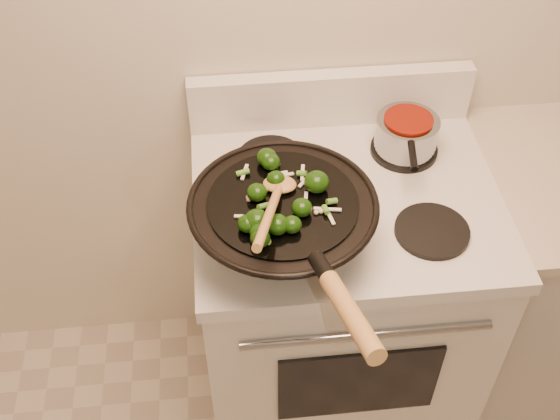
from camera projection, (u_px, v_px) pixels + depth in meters
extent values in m
cube|color=white|center=(336.00, 308.00, 2.12)|extent=(0.76, 0.64, 0.88)
cube|color=white|center=(347.00, 200.00, 1.79)|extent=(0.78, 0.66, 0.04)
cube|color=white|center=(331.00, 98.00, 1.93)|extent=(0.78, 0.05, 0.16)
cylinder|color=gray|center=(367.00, 335.00, 1.65)|extent=(0.60, 0.02, 0.02)
cube|color=black|center=(358.00, 384.00, 1.81)|extent=(0.42, 0.01, 0.28)
cylinder|color=black|center=(283.00, 242.00, 1.65)|extent=(0.18, 0.18, 0.01)
cylinder|color=black|center=(432.00, 231.00, 1.68)|extent=(0.18, 0.18, 0.01)
cylinder|color=black|center=(271.00, 159.00, 1.86)|extent=(0.18, 0.18, 0.01)
cylinder|color=black|center=(404.00, 149.00, 1.89)|extent=(0.18, 0.18, 0.01)
torus|color=black|center=(283.00, 204.00, 1.56)|extent=(0.43, 0.43, 0.02)
cylinder|color=black|center=(283.00, 203.00, 1.56)|extent=(0.34, 0.34, 0.01)
cylinder|color=black|center=(322.00, 267.00, 1.36)|extent=(0.05, 0.08, 0.05)
cylinder|color=#B48147|center=(351.00, 315.00, 1.24)|extent=(0.08, 0.23, 0.09)
ellipsoid|color=#133508|center=(257.00, 220.00, 1.49)|extent=(0.05, 0.05, 0.05)
cylinder|color=#4F792B|center=(265.00, 225.00, 1.50)|extent=(0.02, 0.02, 0.02)
ellipsoid|color=#133508|center=(277.00, 225.00, 1.48)|extent=(0.05, 0.05, 0.04)
ellipsoid|color=#133508|center=(257.00, 192.00, 1.55)|extent=(0.05, 0.05, 0.04)
ellipsoid|color=#133508|center=(260.00, 238.00, 1.46)|extent=(0.04, 0.04, 0.04)
cylinder|color=#4F792B|center=(266.00, 241.00, 1.47)|extent=(0.02, 0.02, 0.02)
ellipsoid|color=#133508|center=(292.00, 225.00, 1.48)|extent=(0.04, 0.04, 0.04)
ellipsoid|color=#133508|center=(259.00, 232.00, 1.47)|extent=(0.04, 0.04, 0.04)
ellipsoid|color=#133508|center=(271.00, 162.00, 1.62)|extent=(0.04, 0.04, 0.04)
cylinder|color=#4F792B|center=(276.00, 165.00, 1.63)|extent=(0.02, 0.02, 0.01)
ellipsoid|color=#133508|center=(317.00, 182.00, 1.57)|extent=(0.06, 0.06, 0.05)
ellipsoid|color=#133508|center=(248.00, 224.00, 1.49)|extent=(0.04, 0.04, 0.04)
ellipsoid|color=#133508|center=(267.00, 157.00, 1.63)|extent=(0.05, 0.05, 0.04)
cylinder|color=#4F792B|center=(273.00, 161.00, 1.64)|extent=(0.02, 0.02, 0.02)
ellipsoid|color=#133508|center=(276.00, 179.00, 1.58)|extent=(0.04, 0.04, 0.04)
ellipsoid|color=#133508|center=(302.00, 208.00, 1.52)|extent=(0.05, 0.05, 0.04)
cube|color=white|center=(245.00, 172.00, 1.62)|extent=(0.02, 0.05, 0.00)
cube|color=white|center=(257.00, 240.00, 1.47)|extent=(0.01, 0.06, 0.00)
cube|color=white|center=(328.00, 209.00, 1.54)|extent=(0.06, 0.02, 0.00)
cube|color=white|center=(247.00, 216.00, 1.52)|extent=(0.05, 0.01, 0.00)
cube|color=white|center=(276.00, 187.00, 1.58)|extent=(0.04, 0.04, 0.00)
cube|color=white|center=(330.00, 217.00, 1.52)|extent=(0.02, 0.05, 0.00)
cube|color=white|center=(302.00, 173.00, 1.62)|extent=(0.02, 0.05, 0.00)
cube|color=white|center=(278.00, 174.00, 1.62)|extent=(0.05, 0.01, 0.00)
cube|color=white|center=(306.00, 200.00, 1.56)|extent=(0.02, 0.05, 0.00)
cube|color=white|center=(282.00, 176.00, 1.61)|extent=(0.06, 0.02, 0.00)
cube|color=white|center=(304.00, 182.00, 1.60)|extent=(0.03, 0.04, 0.00)
cylinder|color=#52942F|center=(302.00, 173.00, 1.61)|extent=(0.03, 0.02, 0.02)
cylinder|color=#52942F|center=(243.00, 172.00, 1.61)|extent=(0.02, 0.03, 0.01)
cylinder|color=#52942F|center=(270.00, 188.00, 1.58)|extent=(0.02, 0.03, 0.01)
cylinder|color=#52942F|center=(326.00, 210.00, 1.53)|extent=(0.03, 0.02, 0.02)
cylinder|color=#52942F|center=(332.00, 201.00, 1.55)|extent=(0.02, 0.03, 0.02)
cylinder|color=#52942F|center=(263.00, 206.00, 1.54)|extent=(0.03, 0.03, 0.02)
cylinder|color=#52942F|center=(262.00, 240.00, 1.47)|extent=(0.02, 0.03, 0.02)
sphere|color=beige|center=(321.00, 211.00, 1.53)|extent=(0.01, 0.01, 0.01)
sphere|color=beige|center=(248.00, 197.00, 1.56)|extent=(0.01, 0.01, 0.01)
sphere|color=beige|center=(249.00, 200.00, 1.56)|extent=(0.01, 0.01, 0.01)
sphere|color=beige|center=(316.00, 212.00, 1.53)|extent=(0.01, 0.01, 0.01)
ellipsoid|color=#B48147|center=(280.00, 184.00, 1.58)|extent=(0.09, 0.08, 0.02)
cylinder|color=#B48147|center=(269.00, 215.00, 1.43)|extent=(0.09, 0.30, 0.14)
cylinder|color=gray|center=(406.00, 134.00, 1.85)|extent=(0.17, 0.17, 0.09)
cylinder|color=#6F1005|center=(409.00, 119.00, 1.81)|extent=(0.13, 0.13, 0.01)
cylinder|color=black|center=(413.00, 156.00, 1.73)|extent=(0.03, 0.10, 0.02)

